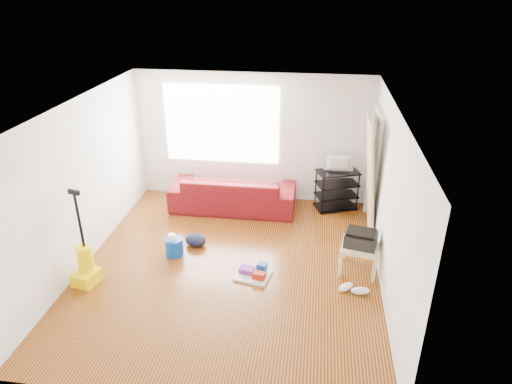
# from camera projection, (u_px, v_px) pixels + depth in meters

# --- Properties ---
(room) EXTENTS (4.51, 5.01, 2.51)m
(room) POSITION_uv_depth(u_px,v_px,m) (235.00, 190.00, 6.64)
(room) COLOR #3F1B08
(room) RESTS_ON ground
(sofa) EXTENTS (2.35, 0.92, 0.69)m
(sofa) POSITION_uv_depth(u_px,v_px,m) (234.00, 208.00, 8.84)
(sofa) COLOR #49050C
(sofa) RESTS_ON ground
(tv_stand) EXTENTS (0.87, 0.68, 0.77)m
(tv_stand) POSITION_uv_depth(u_px,v_px,m) (337.00, 189.00, 8.67)
(tv_stand) COLOR black
(tv_stand) RESTS_ON ground
(tv) EXTENTS (0.55, 0.07, 0.32)m
(tv) POSITION_uv_depth(u_px,v_px,m) (339.00, 164.00, 8.44)
(tv) COLOR black
(tv) RESTS_ON tv_stand
(side_table) EXTENTS (0.62, 0.62, 0.44)m
(side_table) POSITION_uv_depth(u_px,v_px,m) (360.00, 249.00, 6.83)
(side_table) COLOR tan
(side_table) RESTS_ON ground
(printer) EXTENTS (0.52, 0.44, 0.24)m
(printer) POSITION_uv_depth(u_px,v_px,m) (361.00, 238.00, 6.75)
(printer) COLOR black
(printer) RESTS_ON side_table
(bucket) EXTENTS (0.34, 0.34, 0.29)m
(bucket) POSITION_uv_depth(u_px,v_px,m) (175.00, 254.00, 7.37)
(bucket) COLOR #0A41AE
(bucket) RESTS_ON ground
(toilet_paper) EXTENTS (0.12, 0.12, 0.11)m
(toilet_paper) POSITION_uv_depth(u_px,v_px,m) (172.00, 245.00, 7.26)
(toilet_paper) COLOR white
(toilet_paper) RESTS_ON bucket
(cleaning_tray) EXTENTS (0.57, 0.49, 0.18)m
(cleaning_tray) POSITION_uv_depth(u_px,v_px,m) (254.00, 273.00, 6.81)
(cleaning_tray) COLOR silver
(cleaning_tray) RESTS_ON ground
(backpack) EXTENTS (0.43, 0.38, 0.20)m
(backpack) POSITION_uv_depth(u_px,v_px,m) (196.00, 245.00, 7.63)
(backpack) COLOR black
(backpack) RESTS_ON ground
(sneakers) EXTENTS (0.48, 0.27, 0.11)m
(sneakers) POSITION_uv_depth(u_px,v_px,m) (353.00, 289.00, 6.48)
(sneakers) COLOR white
(sneakers) RESTS_ON ground
(vacuum) EXTENTS (0.38, 0.41, 1.47)m
(vacuum) POSITION_uv_depth(u_px,v_px,m) (86.00, 266.00, 6.60)
(vacuum) COLOR #FADB00
(vacuum) RESTS_ON ground
(door_panel) EXTENTS (0.26, 0.83, 2.07)m
(door_panel) POSITION_uv_depth(u_px,v_px,m) (364.00, 234.00, 7.94)
(door_panel) COLOR tan
(door_panel) RESTS_ON ground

